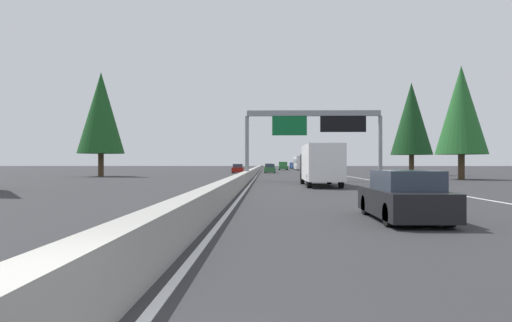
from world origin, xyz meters
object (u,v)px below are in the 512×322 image
(sedan_mid_left, at_px, (270,169))
(pickup_mid_right, at_px, (283,166))
(conifer_right_near, at_px, (461,110))
(box_truck_mid_center, at_px, (320,164))
(oncoming_near, at_px, (238,169))
(sedan_far_right, at_px, (404,197))
(minivan_distant_a, at_px, (293,165))
(sign_gantry_overhead, at_px, (315,125))
(sedan_distant_b, at_px, (269,167))
(conifer_right_mid, at_px, (411,119))
(bus_far_left, at_px, (300,162))
(conifer_left_near, at_px, (101,113))
(sedan_near_center, at_px, (295,166))

(sedan_mid_left, distance_m, pickup_mid_right, 30.00)
(pickup_mid_right, xyz_separation_m, conifer_right_near, (-58.17, -15.84, 6.05))
(box_truck_mid_center, xyz_separation_m, oncoming_near, (40.40, 8.49, -0.93))
(sedan_mid_left, distance_m, oncoming_near, 5.24)
(sedan_far_right, distance_m, pickup_mid_right, 91.15)
(minivan_distant_a, bearing_deg, sign_gantry_overhead, 178.06)
(sedan_far_right, xyz_separation_m, pickup_mid_right, (91.15, 0.37, 0.23))
(sedan_distant_b, xyz_separation_m, conifer_right_near, (-52.60, -19.15, 6.28))
(pickup_mid_right, height_order, conifer_right_near, conifer_right_near)
(minivan_distant_a, height_order, conifer_right_mid, conifer_right_mid)
(bus_far_left, relative_size, sedan_distant_b, 2.61)
(box_truck_mid_center, relative_size, bus_far_left, 0.74)
(bus_far_left, bearing_deg, conifer_right_mid, -164.43)
(conifer_right_near, bearing_deg, conifer_left_near, 77.42)
(sedan_distant_b, bearing_deg, minivan_distant_a, -12.72)
(minivan_distant_a, bearing_deg, box_truck_mid_center, 177.89)
(box_truck_mid_center, relative_size, oncoming_near, 1.93)
(sedan_far_right, bearing_deg, pickup_mid_right, 0.23)
(box_truck_mid_center, relative_size, conifer_right_near, 0.74)
(sedan_mid_left, height_order, sedan_near_center, same)
(oncoming_near, xyz_separation_m, conifer_left_near, (-18.21, 15.57, 7.06))
(minivan_distant_a, xyz_separation_m, oncoming_near, (-56.98, 12.09, -0.27))
(sedan_distant_b, xyz_separation_m, oncoming_near, (-25.53, 4.98, 0.00))
(box_truck_mid_center, height_order, pickup_mid_right, box_truck_mid_center)
(pickup_mid_right, distance_m, conifer_right_near, 60.59)
(sign_gantry_overhead, height_order, conifer_left_near, conifer_left_near)
(sedan_far_right, distance_m, sedan_distant_b, 85.66)
(pickup_mid_right, bearing_deg, box_truck_mid_center, -179.84)
(minivan_distant_a, xyz_separation_m, bus_far_left, (-25.68, -0.18, 0.77))
(minivan_distant_a, relative_size, conifer_right_near, 0.44)
(sedan_mid_left, height_order, pickup_mid_right, pickup_mid_right)
(sedan_distant_b, xyz_separation_m, sedan_near_center, (22.47, -7.06, 0.00))
(sign_gantry_overhead, bearing_deg, box_truck_mid_center, 176.23)
(sedan_mid_left, relative_size, conifer_right_mid, 0.35)
(sign_gantry_overhead, relative_size, bus_far_left, 1.10)
(pickup_mid_right, bearing_deg, sedan_far_right, -179.77)
(sign_gantry_overhead, xyz_separation_m, box_truck_mid_center, (-9.35, 0.62, -3.57))
(pickup_mid_right, relative_size, conifer_left_near, 0.44)
(sedan_mid_left, bearing_deg, conifer_right_near, -146.09)
(sedan_far_right, bearing_deg, box_truck_mid_center, 0.50)
(pickup_mid_right, height_order, sedan_distant_b, pickup_mid_right)
(bus_far_left, relative_size, conifer_left_near, 0.90)
(sedan_far_right, height_order, conifer_right_mid, conifer_right_mid)
(sedan_far_right, distance_m, minivan_distant_a, 117.08)
(sedan_mid_left, bearing_deg, sedan_distant_b, 0.24)
(sign_gantry_overhead, distance_m, conifer_right_near, 15.65)
(sedan_near_center, bearing_deg, bus_far_left, -179.23)
(sedan_far_right, bearing_deg, bus_far_left, -2.26)
(sedan_near_center, height_order, conifer_right_mid, conifer_right_mid)
(sign_gantry_overhead, bearing_deg, pickup_mid_right, 0.75)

